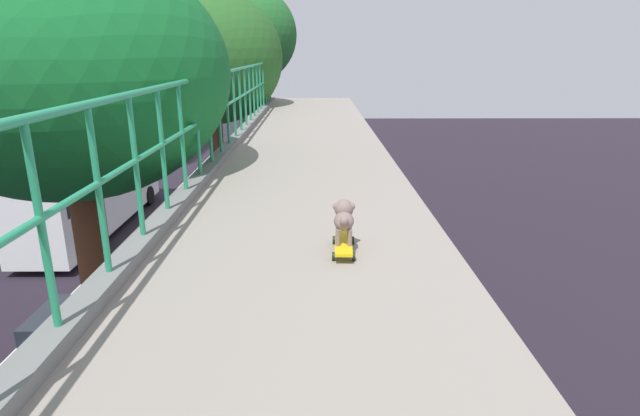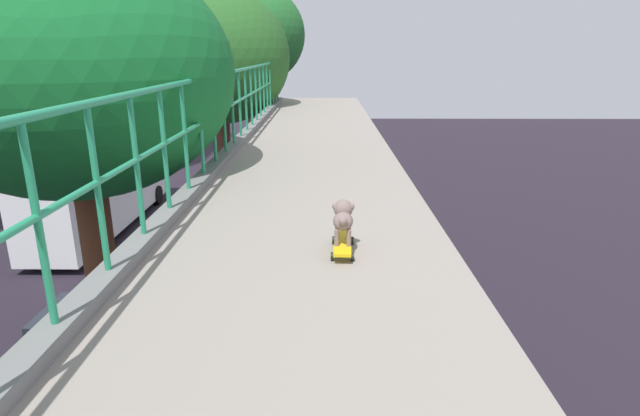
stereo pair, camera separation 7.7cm
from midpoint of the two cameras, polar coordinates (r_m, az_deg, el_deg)
name	(u,v)px [view 2 (the right image)]	position (r m, az deg, el deg)	size (l,w,h in m)	color
car_grey_fifth	(82,333)	(14.78, -25.04, -12.60)	(1.93, 4.54, 1.45)	slate
city_bus	(102,186)	(24.41, -23.18, 2.28)	(2.55, 10.57, 3.40)	white
roadside_tree_mid	(75,82)	(7.57, -25.51, 12.67)	(4.17, 4.17, 8.97)	brown
roadside_tree_far	(219,60)	(15.71, -11.14, 15.97)	(4.15, 4.15, 9.36)	#533224
roadside_tree_farthest	(248,36)	(24.13, -7.97, 18.60)	(5.07, 5.07, 10.59)	#4A4231
toy_skateboard	(343,244)	(4.09, 3.11, -4.04)	(0.20, 0.55, 0.09)	gold
small_dog	(343,217)	(4.05, 3.16, -0.98)	(0.18, 0.36, 0.32)	#806962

